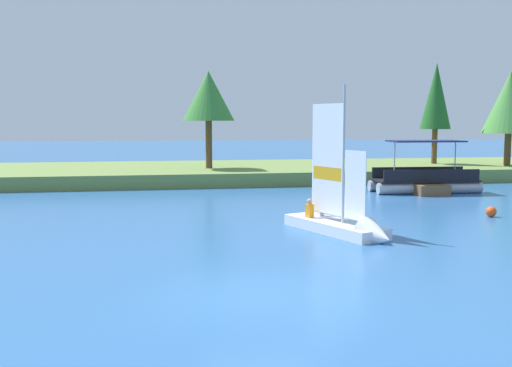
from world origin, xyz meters
TOP-DOWN VIEW (x-y plane):
  - ground_plane at (0.00, 0.00)m, footprint 200.00×200.00m
  - shore_bank at (0.00, 26.28)m, footprint 80.00×11.38m
  - shoreline_tree_midleft at (1.07, 24.74)m, footprint 3.28×3.28m
  - shoreline_tree_centre at (17.13, 26.04)m, footprint 2.12×2.12m
  - shoreline_tree_midright at (21.20, 23.58)m, footprint 3.54×3.54m
  - wooden_dock at (11.85, 18.11)m, footprint 1.66×5.96m
  - sailboat at (4.15, 6.15)m, footprint 2.94×4.99m
  - pontoon_boat at (12.08, 17.00)m, footprint 5.80×2.27m
  - channel_buoy at (11.07, 8.88)m, footprint 0.42×0.42m

SIDE VIEW (x-z plane):
  - ground_plane at x=0.00m, z-range 0.00..0.00m
  - channel_buoy at x=11.07m, z-range 0.00..0.42m
  - wooden_dock at x=11.85m, z-range 0.00..0.55m
  - sailboat at x=4.15m, z-range -2.37..3.12m
  - shore_bank at x=0.00m, z-range 0.00..0.83m
  - pontoon_boat at x=12.08m, z-range -0.75..2.05m
  - shoreline_tree_midright at x=21.20m, z-range 1.90..8.19m
  - shoreline_tree_midleft at x=1.07m, z-range 2.29..8.44m
  - shoreline_tree_centre at x=17.13m, z-range 1.99..9.01m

